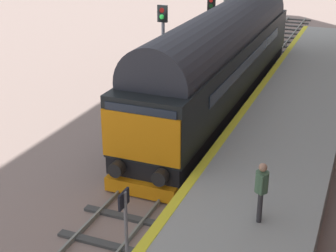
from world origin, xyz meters
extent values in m
plane|color=gray|center=(0.00, 0.00, 0.00)|extent=(140.00, 140.00, 0.00)
cube|color=gray|center=(-0.72, 0.00, 0.07)|extent=(0.07, 60.00, 0.15)
cube|color=gray|center=(0.72, 0.00, 0.07)|extent=(0.07, 60.00, 0.15)
cube|color=#414342|center=(0.00, -5.00, 0.04)|extent=(2.50, 0.26, 0.09)
cube|color=#414342|center=(0.00, -3.57, 0.04)|extent=(2.50, 0.26, 0.09)
cube|color=#414342|center=(0.00, -2.14, 0.04)|extent=(2.50, 0.26, 0.09)
cube|color=#414342|center=(0.00, -0.71, 0.04)|extent=(2.50, 0.26, 0.09)
cube|color=#414342|center=(0.00, 0.71, 0.04)|extent=(2.50, 0.26, 0.09)
cube|color=#414342|center=(0.00, 2.14, 0.04)|extent=(2.50, 0.26, 0.09)
cube|color=#414342|center=(0.00, 3.57, 0.04)|extent=(2.50, 0.26, 0.09)
cube|color=#414342|center=(0.00, 5.00, 0.04)|extent=(2.50, 0.26, 0.09)
cube|color=#414342|center=(0.00, 6.43, 0.04)|extent=(2.50, 0.26, 0.09)
cube|color=#414342|center=(0.00, 7.86, 0.04)|extent=(2.50, 0.26, 0.09)
cube|color=#414342|center=(0.00, 9.29, 0.04)|extent=(2.50, 0.26, 0.09)
cube|color=#414342|center=(0.00, 10.71, 0.04)|extent=(2.50, 0.26, 0.09)
cube|color=#414342|center=(0.00, 12.14, 0.04)|extent=(2.50, 0.26, 0.09)
cube|color=#414342|center=(0.00, 13.57, 0.04)|extent=(2.50, 0.26, 0.09)
cube|color=#414342|center=(0.00, 15.00, 0.04)|extent=(2.50, 0.26, 0.09)
cube|color=#414342|center=(0.00, 16.43, 0.04)|extent=(2.50, 0.26, 0.09)
cube|color=#414342|center=(0.00, 17.86, 0.04)|extent=(2.50, 0.26, 0.09)
cube|color=#414342|center=(0.00, 19.29, 0.04)|extent=(2.50, 0.26, 0.09)
cube|color=#414342|center=(0.00, 20.71, 0.04)|extent=(2.50, 0.26, 0.09)
cube|color=#414342|center=(0.00, 22.14, 0.04)|extent=(2.50, 0.26, 0.09)
cube|color=#414342|center=(0.00, 23.57, 0.04)|extent=(2.50, 0.26, 0.09)
cube|color=#414342|center=(0.00, 25.00, 0.04)|extent=(2.50, 0.26, 0.09)
cube|color=#414342|center=(0.00, 26.43, 0.04)|extent=(2.50, 0.26, 0.09)
cube|color=#414342|center=(0.00, 27.86, 0.04)|extent=(2.50, 0.26, 0.09)
cube|color=#414342|center=(0.00, 29.29, 0.04)|extent=(2.50, 0.26, 0.09)
cube|color=#9C9F98|center=(3.60, 0.00, 0.50)|extent=(4.00, 44.00, 1.00)
cube|color=yellow|center=(1.75, 0.00, 1.00)|extent=(0.30, 44.00, 0.01)
cube|color=black|center=(0.00, 6.54, 0.82)|extent=(2.56, 17.38, 0.60)
cube|color=black|center=(0.00, 6.54, 2.17)|extent=(2.70, 17.38, 2.10)
cylinder|color=#2B2D36|center=(0.00, 6.54, 3.40)|extent=(2.56, 15.99, 2.57)
cube|color=orange|center=(0.00, -2.19, 2.02)|extent=(2.65, 0.08, 1.58)
cube|color=#232D3D|center=(0.00, -2.17, 2.75)|extent=(2.38, 0.04, 0.64)
cube|color=#232D3D|center=(1.37, 6.54, 2.47)|extent=(0.04, 12.16, 0.44)
cylinder|color=black|center=(-0.75, -2.40, 0.92)|extent=(0.48, 0.35, 0.48)
cylinder|color=black|center=(0.75, -2.40, 0.92)|extent=(0.48, 0.35, 0.48)
cube|color=orange|center=(0.00, -2.25, 0.29)|extent=(2.43, 0.36, 0.47)
cylinder|color=black|center=(0.00, -0.64, 0.52)|extent=(1.64, 1.04, 1.04)
cylinder|color=black|center=(0.00, 0.46, 0.52)|extent=(1.64, 1.04, 1.04)
cylinder|color=black|center=(0.00, 1.56, 0.52)|extent=(1.64, 1.04, 1.04)
cylinder|color=black|center=(0.00, 11.52, 0.52)|extent=(1.64, 1.04, 1.04)
cylinder|color=black|center=(0.00, 12.62, 0.52)|extent=(1.64, 1.04, 1.04)
cylinder|color=black|center=(0.00, 13.72, 0.52)|extent=(1.64, 1.04, 1.04)
cylinder|color=gray|center=(-2.14, 4.81, 2.44)|extent=(0.14, 0.14, 4.87)
cube|color=black|center=(-2.14, 4.75, 4.52)|extent=(0.44, 0.10, 0.71)
cylinder|color=#500807|center=(-2.14, 4.69, 4.67)|extent=(0.20, 0.06, 0.20)
cylinder|color=green|center=(-2.14, 4.69, 4.39)|extent=(0.20, 0.06, 0.20)
cylinder|color=gray|center=(-2.14, 11.70, 2.14)|extent=(0.14, 0.14, 4.27)
cube|color=black|center=(-2.14, 11.64, 3.78)|extent=(0.44, 0.10, 0.99)
cylinder|color=red|center=(-2.14, 11.58, 4.07)|extent=(0.20, 0.06, 0.20)
cylinder|color=#0A3E13|center=(-2.14, 11.58, 3.79)|extent=(0.20, 0.06, 0.20)
cylinder|color=#50504E|center=(-2.14, 11.58, 3.51)|extent=(0.20, 0.06, 0.20)
cylinder|color=slate|center=(1.87, -6.92, 2.06)|extent=(0.08, 0.08, 2.09)
cube|color=black|center=(1.84, -6.92, 2.92)|extent=(0.05, 0.44, 0.36)
cube|color=white|center=(1.82, -6.92, 2.92)|extent=(0.01, 0.20, 0.24)
cylinder|color=#323033|center=(4.11, -3.78, 1.43)|extent=(0.13, 0.13, 0.84)
cylinder|color=#323033|center=(4.07, -3.59, 1.43)|extent=(0.13, 0.13, 0.84)
cylinder|color=#486A4D|center=(4.09, -3.68, 2.13)|extent=(0.40, 0.40, 0.56)
sphere|color=tan|center=(4.09, -3.68, 2.54)|extent=(0.22, 0.22, 0.22)
cylinder|color=#486A4D|center=(4.13, -3.89, 2.13)|extent=(0.09, 0.09, 0.52)
cylinder|color=#486A4D|center=(4.05, -3.48, 2.13)|extent=(0.09, 0.09, 0.52)
cylinder|color=slate|center=(-2.40, 15.58, 3.13)|extent=(0.36, 0.36, 6.26)
camera|label=1|loc=(6.10, -14.97, 8.39)|focal=53.93mm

